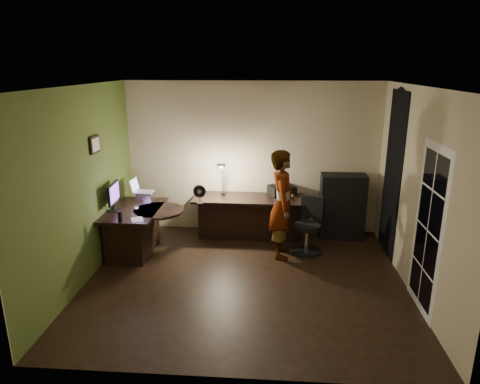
# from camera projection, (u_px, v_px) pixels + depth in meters

# --- Properties ---
(floor) EXTENTS (4.50, 4.00, 0.01)m
(floor) POSITION_uv_depth(u_px,v_px,m) (245.00, 280.00, 6.12)
(floor) COLOR black
(floor) RESTS_ON ground
(ceiling) EXTENTS (4.50, 4.00, 0.01)m
(ceiling) POSITION_uv_depth(u_px,v_px,m) (246.00, 86.00, 5.34)
(ceiling) COLOR silver
(ceiling) RESTS_ON floor
(wall_back) EXTENTS (4.50, 0.01, 2.70)m
(wall_back) POSITION_uv_depth(u_px,v_px,m) (252.00, 158.00, 7.65)
(wall_back) COLOR #C0B28D
(wall_back) RESTS_ON floor
(wall_front) EXTENTS (4.50, 0.01, 2.70)m
(wall_front) POSITION_uv_depth(u_px,v_px,m) (231.00, 252.00, 3.82)
(wall_front) COLOR #C0B28D
(wall_front) RESTS_ON floor
(wall_left) EXTENTS (0.01, 4.00, 2.70)m
(wall_left) POSITION_uv_depth(u_px,v_px,m) (82.00, 186.00, 5.89)
(wall_left) COLOR #C0B28D
(wall_left) RESTS_ON floor
(wall_right) EXTENTS (0.01, 4.00, 2.70)m
(wall_right) POSITION_uv_depth(u_px,v_px,m) (418.00, 193.00, 5.57)
(wall_right) COLOR #C0B28D
(wall_right) RESTS_ON floor
(green_wall_overlay) EXTENTS (0.00, 4.00, 2.70)m
(green_wall_overlay) POSITION_uv_depth(u_px,v_px,m) (83.00, 186.00, 5.89)
(green_wall_overlay) COLOR #485D24
(green_wall_overlay) RESTS_ON floor
(arched_doorway) EXTENTS (0.01, 0.90, 2.60)m
(arched_doorway) POSITION_uv_depth(u_px,v_px,m) (393.00, 175.00, 6.69)
(arched_doorway) COLOR black
(arched_doorway) RESTS_ON floor
(french_door) EXTENTS (0.02, 0.92, 2.10)m
(french_door) POSITION_uv_depth(u_px,v_px,m) (428.00, 230.00, 5.13)
(french_door) COLOR white
(french_door) RESTS_ON floor
(framed_picture) EXTENTS (0.04, 0.30, 0.25)m
(framed_picture) POSITION_uv_depth(u_px,v_px,m) (94.00, 145.00, 6.18)
(framed_picture) COLOR black
(framed_picture) RESTS_ON wall_left
(desk_left) EXTENTS (0.81, 1.30, 0.75)m
(desk_left) POSITION_uv_depth(u_px,v_px,m) (136.00, 231.00, 6.93)
(desk_left) COLOR black
(desk_left) RESTS_ON floor
(desk_right) EXTENTS (1.98, 0.72, 0.74)m
(desk_right) POSITION_uv_depth(u_px,v_px,m) (250.00, 218.00, 7.54)
(desk_right) COLOR black
(desk_right) RESTS_ON floor
(cabinet) EXTENTS (0.77, 0.39, 1.15)m
(cabinet) POSITION_uv_depth(u_px,v_px,m) (342.00, 207.00, 7.48)
(cabinet) COLOR black
(cabinet) RESTS_ON floor
(laptop_stand) EXTENTS (0.28, 0.24, 0.11)m
(laptop_stand) POSITION_uv_depth(u_px,v_px,m) (144.00, 195.00, 7.37)
(laptop_stand) COLOR silver
(laptop_stand) RESTS_ON desk_left
(laptop) EXTENTS (0.36, 0.34, 0.23)m
(laptop) POSITION_uv_depth(u_px,v_px,m) (144.00, 186.00, 7.33)
(laptop) COLOR silver
(laptop) RESTS_ON laptop_stand
(monitor) EXTENTS (0.13, 0.50, 0.32)m
(monitor) POSITION_uv_depth(u_px,v_px,m) (113.00, 201.00, 6.71)
(monitor) COLOR black
(monitor) RESTS_ON desk_left
(mouse) EXTENTS (0.09, 0.11, 0.04)m
(mouse) POSITION_uv_depth(u_px,v_px,m) (137.00, 208.00, 6.82)
(mouse) COLOR silver
(mouse) RESTS_ON desk_left
(phone) EXTENTS (0.10, 0.15, 0.01)m
(phone) POSITION_uv_depth(u_px,v_px,m) (162.00, 217.00, 6.44)
(phone) COLOR black
(phone) RESTS_ON desk_left
(pen) EXTENTS (0.03, 0.13, 0.01)m
(pen) POSITION_uv_depth(u_px,v_px,m) (156.00, 221.00, 6.30)
(pen) COLOR black
(pen) RESTS_ON desk_left
(speaker) EXTENTS (0.06, 0.06, 0.16)m
(speaker) POSITION_uv_depth(u_px,v_px,m) (120.00, 217.00, 6.24)
(speaker) COLOR black
(speaker) RESTS_ON desk_left
(notepad) EXTENTS (0.24, 0.28, 0.01)m
(notepad) POSITION_uv_depth(u_px,v_px,m) (137.00, 220.00, 6.34)
(notepad) COLOR silver
(notepad) RESTS_ON desk_left
(desk_fan) EXTENTS (0.22, 0.14, 0.33)m
(desk_fan) POSITION_uv_depth(u_px,v_px,m) (200.00, 194.00, 7.09)
(desk_fan) COLOR black
(desk_fan) RESTS_ON desk_right
(headphones) EXTENTS (0.21, 0.11, 0.10)m
(headphones) POSITION_uv_depth(u_px,v_px,m) (280.00, 202.00, 7.07)
(headphones) COLOR navy
(headphones) RESTS_ON desk_right
(printer) EXTENTS (0.53, 0.49, 0.19)m
(printer) POSITION_uv_depth(u_px,v_px,m) (282.00, 190.00, 7.57)
(printer) COLOR black
(printer) RESTS_ON desk_right
(desk_lamp) EXTENTS (0.22, 0.33, 0.67)m
(desk_lamp) POSITION_uv_depth(u_px,v_px,m) (223.00, 178.00, 7.45)
(desk_lamp) COLOR black
(desk_lamp) RESTS_ON desk_right
(office_chair) EXTENTS (0.66, 0.66, 0.90)m
(office_chair) POSITION_uv_depth(u_px,v_px,m) (308.00, 226.00, 6.91)
(office_chair) COLOR black
(office_chair) RESTS_ON floor
(person) EXTENTS (0.42, 0.62, 1.73)m
(person) POSITION_uv_depth(u_px,v_px,m) (282.00, 204.00, 6.68)
(person) COLOR #D8A88C
(person) RESTS_ON floor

